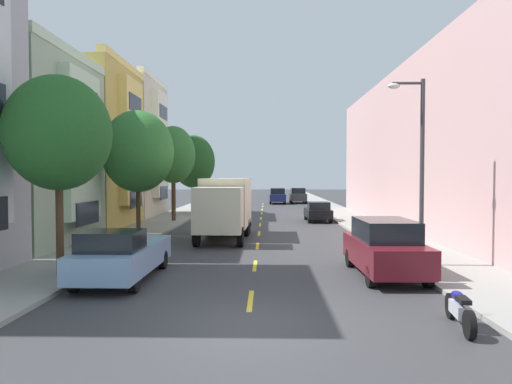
{
  "coord_description": "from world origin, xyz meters",
  "views": [
    {
      "loc": [
        0.43,
        -10.67,
        3.39
      ],
      "look_at": [
        -0.46,
        29.33,
        2.05
      ],
      "focal_mm": 32.92,
      "sensor_mm": 36.0,
      "label": 1
    }
  ],
  "objects_px": {
    "street_lamp": "(418,158)",
    "parked_hatchback_black": "(318,211)",
    "street_tree_farthest": "(193,162)",
    "parked_pickup_sky": "(122,255)",
    "moving_navy_sedan": "(277,196)",
    "street_tree_nearest": "(58,133)",
    "parked_suv_charcoal": "(298,195)",
    "street_tree_second": "(138,152)",
    "parked_motorcycle": "(460,310)",
    "parked_suv_burgundy": "(385,247)",
    "street_tree_third": "(173,155)",
    "parked_sedan_champagne": "(213,206)",
    "delivery_box_truck": "(225,204)"
  },
  "relations": [
    {
      "from": "street_tree_farthest",
      "to": "moving_navy_sedan",
      "type": "relative_size",
      "value": 1.48
    },
    {
      "from": "parked_pickup_sky",
      "to": "parked_motorcycle",
      "type": "height_order",
      "value": "parked_pickup_sky"
    },
    {
      "from": "street_tree_nearest",
      "to": "parked_pickup_sky",
      "type": "relative_size",
      "value": 1.23
    },
    {
      "from": "moving_navy_sedan",
      "to": "parked_motorcycle",
      "type": "xyz_separation_m",
      "value": [
        2.95,
        -47.48,
        -0.58
      ]
    },
    {
      "from": "parked_pickup_sky",
      "to": "parked_hatchback_black",
      "type": "height_order",
      "value": "parked_pickup_sky"
    },
    {
      "from": "parked_pickup_sky",
      "to": "street_tree_third",
      "type": "bearing_deg",
      "value": 96.3
    },
    {
      "from": "street_tree_nearest",
      "to": "parked_suv_burgundy",
      "type": "distance_m",
      "value": 11.52
    },
    {
      "from": "street_tree_second",
      "to": "parked_hatchback_black",
      "type": "height_order",
      "value": "street_tree_second"
    },
    {
      "from": "street_tree_farthest",
      "to": "parked_motorcycle",
      "type": "distance_m",
      "value": 35.41
    },
    {
      "from": "street_tree_second",
      "to": "moving_navy_sedan",
      "type": "xyz_separation_m",
      "value": [
        8.2,
        33.15,
        -3.72
      ]
    },
    {
      "from": "street_tree_third",
      "to": "delivery_box_truck",
      "type": "relative_size",
      "value": 0.95
    },
    {
      "from": "street_tree_second",
      "to": "street_lamp",
      "type": "relative_size",
      "value": 1.0
    },
    {
      "from": "street_lamp",
      "to": "moving_navy_sedan",
      "type": "height_order",
      "value": "street_lamp"
    },
    {
      "from": "street_tree_second",
      "to": "parked_motorcycle",
      "type": "bearing_deg",
      "value": -52.1
    },
    {
      "from": "street_tree_third",
      "to": "street_tree_farthest",
      "type": "xyz_separation_m",
      "value": [
        -0.0,
        9.5,
        -0.2
      ]
    },
    {
      "from": "street_tree_nearest",
      "to": "street_tree_second",
      "type": "bearing_deg",
      "value": 90.0
    },
    {
      "from": "street_lamp",
      "to": "parked_pickup_sky",
      "type": "relative_size",
      "value": 1.27
    },
    {
      "from": "street_tree_third",
      "to": "moving_navy_sedan",
      "type": "height_order",
      "value": "street_tree_third"
    },
    {
      "from": "parked_hatchback_black",
      "to": "moving_navy_sedan",
      "type": "bearing_deg",
      "value": 96.19
    },
    {
      "from": "street_tree_farthest",
      "to": "parked_pickup_sky",
      "type": "distance_m",
      "value": 29.06
    },
    {
      "from": "street_lamp",
      "to": "parked_pickup_sky",
      "type": "xyz_separation_m",
      "value": [
        -10.23,
        -2.13,
        -3.24
      ]
    },
    {
      "from": "street_tree_second",
      "to": "parked_suv_burgundy",
      "type": "relative_size",
      "value": 1.39
    },
    {
      "from": "street_tree_third",
      "to": "parked_hatchback_black",
      "type": "xyz_separation_m",
      "value": [
        10.68,
        0.77,
        -4.2
      ]
    },
    {
      "from": "street_tree_second",
      "to": "parked_motorcycle",
      "type": "xyz_separation_m",
      "value": [
        11.15,
        -14.32,
        -4.29
      ]
    },
    {
      "from": "parked_suv_charcoal",
      "to": "parked_suv_burgundy",
      "type": "distance_m",
      "value": 43.27
    },
    {
      "from": "street_lamp",
      "to": "street_tree_third",
      "type": "bearing_deg",
      "value": 125.86
    },
    {
      "from": "parked_suv_burgundy",
      "to": "street_tree_second",
      "type": "bearing_deg",
      "value": 140.67
    },
    {
      "from": "street_tree_nearest",
      "to": "parked_suv_charcoal",
      "type": "height_order",
      "value": "street_tree_nearest"
    },
    {
      "from": "parked_sedan_champagne",
      "to": "parked_hatchback_black",
      "type": "distance_m",
      "value": 10.63
    },
    {
      "from": "street_lamp",
      "to": "parked_motorcycle",
      "type": "distance_m",
      "value": 7.76
    },
    {
      "from": "street_tree_nearest",
      "to": "parked_sedan_champagne",
      "type": "height_order",
      "value": "street_tree_nearest"
    },
    {
      "from": "parked_sedan_champagne",
      "to": "street_tree_nearest",
      "type": "bearing_deg",
      "value": -94.58
    },
    {
      "from": "parked_sedan_champagne",
      "to": "parked_motorcycle",
      "type": "height_order",
      "value": "parked_sedan_champagne"
    },
    {
      "from": "street_lamp",
      "to": "parked_suv_charcoal",
      "type": "bearing_deg",
      "value": 92.13
    },
    {
      "from": "street_tree_third",
      "to": "moving_navy_sedan",
      "type": "xyz_separation_m",
      "value": [
        8.2,
        23.65,
        -3.97
      ]
    },
    {
      "from": "parked_suv_charcoal",
      "to": "parked_suv_burgundy",
      "type": "height_order",
      "value": "same"
    },
    {
      "from": "street_lamp",
      "to": "parked_hatchback_black",
      "type": "xyz_separation_m",
      "value": [
        -1.66,
        17.85,
        -3.31
      ]
    },
    {
      "from": "street_tree_third",
      "to": "street_tree_farthest",
      "type": "height_order",
      "value": "street_tree_farthest"
    },
    {
      "from": "street_tree_third",
      "to": "parked_pickup_sky",
      "type": "bearing_deg",
      "value": -83.7
    },
    {
      "from": "street_lamp",
      "to": "parked_hatchback_black",
      "type": "relative_size",
      "value": 1.68
    },
    {
      "from": "street_tree_farthest",
      "to": "street_lamp",
      "type": "relative_size",
      "value": 1.05
    },
    {
      "from": "moving_navy_sedan",
      "to": "street_tree_third",
      "type": "bearing_deg",
      "value": -109.12
    },
    {
      "from": "parked_sedan_champagne",
      "to": "parked_hatchback_black",
      "type": "bearing_deg",
      "value": -36.0
    },
    {
      "from": "street_tree_second",
      "to": "street_tree_farthest",
      "type": "xyz_separation_m",
      "value": [
        -0.0,
        19.0,
        0.05
      ]
    },
    {
      "from": "parked_pickup_sky",
      "to": "parked_hatchback_black",
      "type": "distance_m",
      "value": 21.74
    },
    {
      "from": "moving_navy_sedan",
      "to": "parked_motorcycle",
      "type": "bearing_deg",
      "value": -86.44
    },
    {
      "from": "parked_hatchback_black",
      "to": "moving_navy_sedan",
      "type": "relative_size",
      "value": 0.84
    },
    {
      "from": "street_tree_farthest",
      "to": "parked_hatchback_black",
      "type": "xyz_separation_m",
      "value": [
        10.68,
        -8.73,
        -4.0
      ]
    },
    {
      "from": "street_tree_nearest",
      "to": "parked_motorcycle",
      "type": "height_order",
      "value": "street_tree_nearest"
    },
    {
      "from": "moving_navy_sedan",
      "to": "parked_suv_charcoal",
      "type": "bearing_deg",
      "value": 25.36
    }
  ]
}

